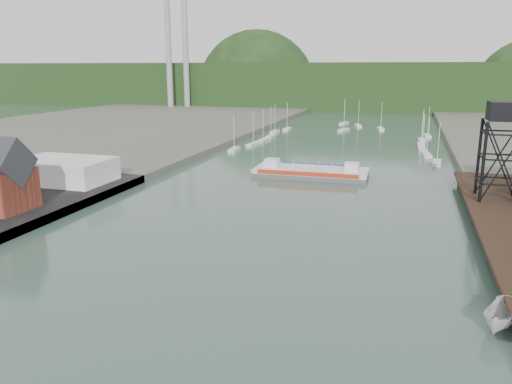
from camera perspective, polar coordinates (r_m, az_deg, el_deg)
The scene contains 8 objects.
ground at distance 43.47m, azimuth -14.39°, elevation -19.08°, with size 600.00×600.00×0.00m, color #304A3D.
white_shed at distance 104.81m, azimuth -21.14°, elevation 2.33°, with size 18.00×12.00×4.50m, color silver.
lift_tower at distance 90.25m, azimuth 26.67°, elevation 7.63°, with size 6.50×6.50×16.00m.
marina_sailboats at distance 171.85m, azimuth 10.16°, elevation 6.12°, with size 57.71×92.65×0.90m.
smokestacks at distance 291.84m, azimuth -8.98°, elevation 15.19°, with size 11.20×8.20×60.00m.
distant_hills at distance 333.13m, azimuth 13.04°, elevation 11.47°, with size 500.00×120.00×80.00m.
chain_ferry at distance 110.70m, azimuth 6.29°, elevation 2.29°, with size 24.80×10.40×3.55m.
motorboat at distance 52.17m, azimuth 26.26°, elevation -12.69°, with size 2.41×6.42×2.48m, color silver.
Camera 1 is at (20.00, -30.65, 23.46)m, focal length 35.00 mm.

